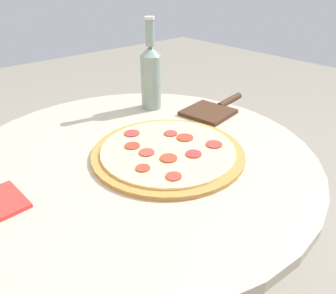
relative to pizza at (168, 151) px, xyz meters
name	(u,v)px	position (x,y,z in m)	size (l,w,h in m)	color
table	(141,214)	(0.05, 0.05, -0.20)	(0.87, 0.87, 0.74)	#B2A893
pizza	(168,151)	(0.00, 0.00, 0.00)	(0.37, 0.37, 0.02)	#B77F3D
beer_bottle	(151,75)	(0.27, -0.16, 0.10)	(0.06, 0.06, 0.28)	gray
pizza_paddle	(213,110)	(0.11, -0.29, 0.00)	(0.16, 0.27, 0.02)	#422819
napkin	(4,200)	(0.07, 0.36, 0.00)	(0.11, 0.07, 0.01)	red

